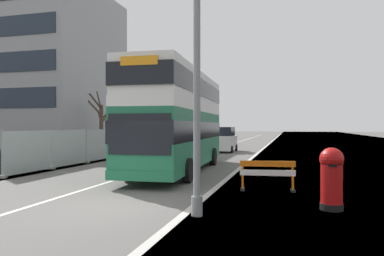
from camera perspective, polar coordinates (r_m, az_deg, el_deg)
The scene contains 12 objects.
ground at distance 10.81m, azimuth -9.43°, elevation -12.17°, with size 140.00×280.00×0.10m.
double_decker_bus at distance 18.33m, azimuth -2.04°, elevation 1.36°, with size 3.21×11.67×4.92m.
lamppost_foreground at distance 9.35m, azimuth 0.77°, elevation 9.05°, with size 0.29×0.70×7.87m.
red_pillar_postbox at distance 10.69m, azimuth 21.01°, elevation -6.98°, with size 0.64×0.64×1.70m.
roadworks_barrier at distance 13.15m, azimuth 11.73°, elevation -6.76°, with size 1.92×0.63×1.06m.
construction_site_fence at distance 29.43m, azimuth -9.34°, elevation -2.16°, with size 0.44×27.40×2.10m.
car_oncoming_near at distance 32.30m, azimuth 4.93°, elevation -1.91°, with size 2.07×4.20×2.19m.
car_receding_mid at distance 39.88m, azimuth 0.68°, elevation -1.60°, with size 1.95×4.02×1.99m.
car_receding_far at distance 48.25m, azimuth 3.11°, elevation -1.15°, with size 1.93×4.26×2.20m.
bare_tree_far_verge_near at distance 36.39m, azimuth -14.06°, elevation 1.07°, with size 3.41×3.13×5.50m.
bare_tree_far_verge_mid at distance 54.48m, azimuth -5.50°, elevation 0.61°, with size 2.54×2.75×5.08m.
backdrop_office_block at distance 47.25m, azimuth -25.83°, elevation 7.84°, with size 21.62×13.53×16.96m.
Camera 1 is at (4.96, -9.47, 2.29)m, focal length 34.06 mm.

